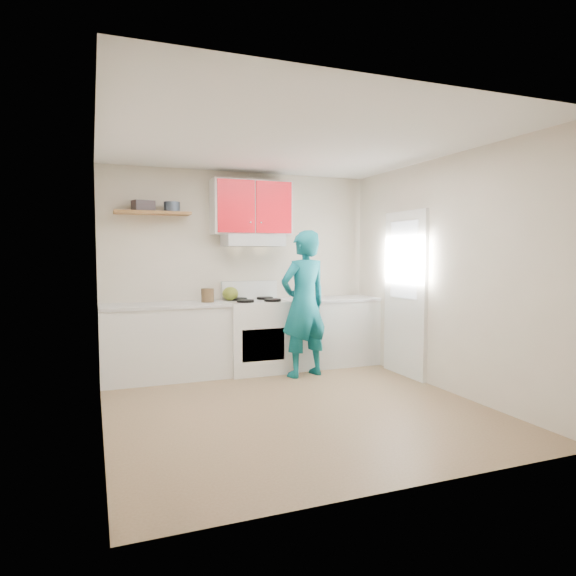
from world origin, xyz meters
name	(u,v)px	position (x,y,z in m)	size (l,w,h in m)	color
floor	(294,406)	(0.00, 0.00, 0.00)	(3.80, 3.80, 0.00)	brown
ceiling	(294,142)	(0.00, 0.00, 2.60)	(3.60, 3.80, 0.04)	white
back_wall	(241,271)	(0.00, 1.90, 1.30)	(3.60, 0.04, 2.60)	beige
front_wall	(406,290)	(0.00, -1.90, 1.30)	(3.60, 0.04, 2.60)	beige
left_wall	(99,280)	(-1.80, 0.00, 1.30)	(0.04, 3.80, 2.60)	beige
right_wall	(444,274)	(1.80, 0.00, 1.30)	(0.04, 3.80, 2.60)	beige
door	(405,294)	(1.78, 0.70, 1.02)	(0.05, 0.85, 2.05)	white
door_glass	(404,260)	(1.75, 0.70, 1.45)	(0.01, 0.55, 0.95)	white
counter_left	(166,342)	(-1.04, 1.60, 0.45)	(1.52, 0.60, 0.90)	silver
counter_right	(327,332)	(1.14, 1.60, 0.45)	(1.32, 0.60, 0.90)	silver
stove	(256,336)	(0.10, 1.57, 0.46)	(0.76, 0.65, 0.92)	white
range_hood	(253,241)	(0.10, 1.68, 1.70)	(0.76, 0.44, 0.15)	silver
upper_cabinets	(251,208)	(0.10, 1.73, 2.12)	(1.02, 0.33, 0.70)	red
shelf	(153,213)	(-1.15, 1.75, 2.02)	(0.90, 0.30, 0.04)	brown
books	(143,206)	(-1.26, 1.72, 2.10)	(0.24, 0.17, 0.12)	#363035
tin	(172,207)	(-0.92, 1.71, 2.10)	(0.20, 0.20, 0.12)	#333D4C
kettle	(230,294)	(-0.19, 1.72, 1.01)	(0.21, 0.21, 0.18)	#616C1E
crock	(208,296)	(-0.52, 1.60, 1.00)	(0.16, 0.16, 0.19)	#4C3821
cutting_board	(299,300)	(0.72, 1.62, 0.91)	(0.28, 0.20, 0.02)	olive
silicone_mat	(347,298)	(1.45, 1.62, 0.90)	(0.30, 0.25, 0.01)	red
person	(304,304)	(0.59, 1.12, 0.91)	(0.66, 0.43, 1.81)	#0B5F6B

